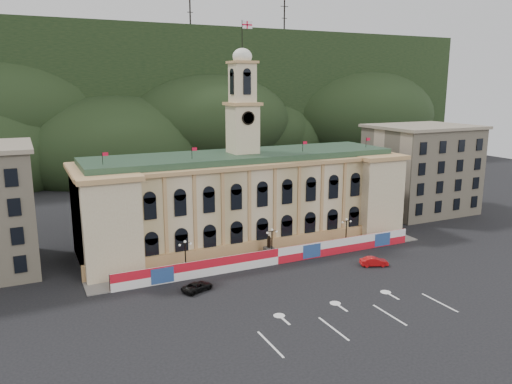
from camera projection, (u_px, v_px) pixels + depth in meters
name	position (u px, v px, depth m)	size (l,w,h in m)	color
ground	(333.00, 302.00, 63.18)	(260.00, 260.00, 0.00)	black
lane_markings	(357.00, 318.00, 58.77)	(26.00, 10.00, 0.02)	white
hill_ridge	(129.00, 107.00, 166.78)	(230.00, 80.00, 64.00)	black
city_hall	(244.00, 198.00, 85.92)	(56.20, 17.60, 37.10)	beige
side_building_right	(421.00, 169.00, 106.56)	(21.00, 17.00, 18.60)	#C3B497
hoarding_fence	(278.00, 256.00, 76.24)	(50.00, 0.44, 2.50)	red
pavement	(270.00, 258.00, 78.84)	(56.00, 5.50, 0.16)	slate
statue	(269.00, 251.00, 78.82)	(1.40, 1.40, 3.72)	#595651
lamp_left	(185.00, 254.00, 71.67)	(1.96, 0.44, 5.15)	black
lamp_center	(272.00, 241.00, 77.54)	(1.96, 0.44, 5.15)	black
lamp_right	(346.00, 230.00, 83.42)	(1.96, 0.44, 5.15)	black
red_sedan	(374.00, 262.00, 75.51)	(4.43, 2.88, 1.38)	#BB0D0F
black_suv	(198.00, 286.00, 66.39)	(4.86, 3.45, 1.23)	black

